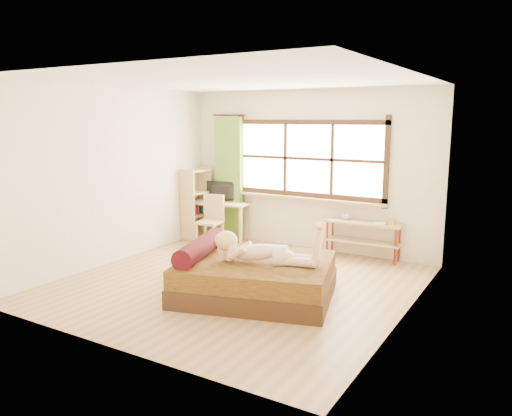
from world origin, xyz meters
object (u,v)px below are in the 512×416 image
Objects in this scene: woman at (264,241)px; pipe_shelf at (364,232)px; desk at (219,207)px; chair at (212,217)px; bookshelf at (196,203)px; kitten at (214,243)px; bed at (252,276)px.

pipe_shelf is (0.45, 2.40, -0.31)m from woman.
desk is 1.35× the size of chair.
bookshelf reaches higher than desk.
desk is 2.72m from pipe_shelf.
woman is at bearing -102.12° from pipe_shelf.
kitten is 0.22× the size of bookshelf.
chair is at bearing -84.66° from desk.
bed is at bearing -40.41° from bookshelf.
woman is 2.46m from pipe_shelf.
chair is 0.73× the size of pipe_shelf.
bookshelf is at bearing 147.01° from chair.
bookshelf reaches higher than woman.
chair is (0.09, -0.37, -0.12)m from desk.
bed is 2.46m from pipe_shelf.
kitten is at bearing -64.87° from desk.
bed is 1.70× the size of bookshelf.
kitten is 2.55m from desk.
woman reaches higher than pipe_shelf.
woman is at bearing -38.79° from bookshelf.
bookshelf is at bearing 125.23° from woman.
pipe_shelf is (1.32, 2.25, -0.14)m from kitten.
bookshelf is at bearing -171.42° from desk.
desk is 0.45m from bookshelf.
bed reaches higher than pipe_shelf.
chair is at bearing -171.05° from pipe_shelf.
chair is 0.68× the size of bookshelf.
chair reaches higher than desk.
chair is at bearing 122.55° from woman.
kitten is at bearing -121.89° from pipe_shelf.
kitten is 2.20m from chair.
bed is at bearing -25.68° from kitten.
bookshelf reaches higher than bed.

